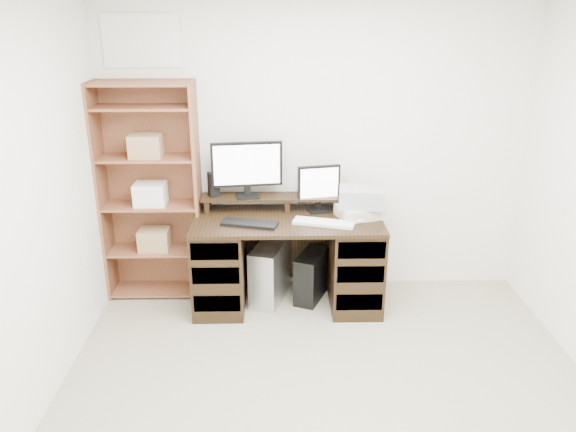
{
  "coord_description": "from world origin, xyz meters",
  "views": [
    {
      "loc": [
        -0.32,
        -2.51,
        2.34
      ],
      "look_at": [
        -0.24,
        1.43,
        0.85
      ],
      "focal_mm": 35.0,
      "sensor_mm": 36.0,
      "label": 1
    }
  ],
  "objects_px": {
    "desk": "(287,260)",
    "bookshelf": "(151,191)",
    "tower_silver": "(270,272)",
    "monitor_small": "(319,187)",
    "monitor_wide": "(247,166)",
    "printer": "(361,211)",
    "tower_black": "(311,276)"
  },
  "relations": [
    {
      "from": "desk",
      "to": "bookshelf",
      "type": "height_order",
      "value": "bookshelf"
    },
    {
      "from": "tower_silver",
      "to": "desk",
      "type": "bearing_deg",
      "value": -7.49
    },
    {
      "from": "bookshelf",
      "to": "monitor_small",
      "type": "bearing_deg",
      "value": -1.63
    },
    {
      "from": "tower_silver",
      "to": "monitor_wide",
      "type": "bearing_deg",
      "value": 160.11
    },
    {
      "from": "desk",
      "to": "monitor_small",
      "type": "relative_size",
      "value": 3.93
    },
    {
      "from": "monitor_small",
      "to": "printer",
      "type": "distance_m",
      "value": 0.39
    },
    {
      "from": "monitor_small",
      "to": "tower_silver",
      "type": "xyz_separation_m",
      "value": [
        -0.41,
        -0.11,
        -0.71
      ]
    },
    {
      "from": "desk",
      "to": "monitor_small",
      "type": "height_order",
      "value": "monitor_small"
    },
    {
      "from": "monitor_wide",
      "to": "bookshelf",
      "type": "xyz_separation_m",
      "value": [
        -0.79,
        0.01,
        -0.2
      ]
    },
    {
      "from": "tower_silver",
      "to": "bookshelf",
      "type": "xyz_separation_m",
      "value": [
        -0.96,
        0.15,
        0.67
      ]
    },
    {
      "from": "tower_black",
      "to": "tower_silver",
      "type": "bearing_deg",
      "value": -156.62
    },
    {
      "from": "monitor_small",
      "to": "desk",
      "type": "bearing_deg",
      "value": -157.28
    },
    {
      "from": "tower_black",
      "to": "monitor_small",
      "type": "bearing_deg",
      "value": 85.01
    },
    {
      "from": "desk",
      "to": "tower_silver",
      "type": "xyz_separation_m",
      "value": [
        -0.15,
        0.07,
        -0.15
      ]
    },
    {
      "from": "desk",
      "to": "tower_black",
      "type": "bearing_deg",
      "value": 19.04
    },
    {
      "from": "monitor_wide",
      "to": "monitor_small",
      "type": "distance_m",
      "value": 0.6
    },
    {
      "from": "printer",
      "to": "monitor_wide",
      "type": "bearing_deg",
      "value": 150.42
    },
    {
      "from": "tower_silver",
      "to": "tower_black",
      "type": "height_order",
      "value": "tower_silver"
    },
    {
      "from": "monitor_wide",
      "to": "printer",
      "type": "bearing_deg",
      "value": -17.71
    },
    {
      "from": "desk",
      "to": "monitor_small",
      "type": "xyz_separation_m",
      "value": [
        0.26,
        0.17,
        0.57
      ]
    },
    {
      "from": "printer",
      "to": "bookshelf",
      "type": "bearing_deg",
      "value": 154.81
    },
    {
      "from": "tower_silver",
      "to": "bookshelf",
      "type": "distance_m",
      "value": 1.18
    },
    {
      "from": "monitor_wide",
      "to": "tower_silver",
      "type": "relative_size",
      "value": 1.17
    },
    {
      "from": "monitor_small",
      "to": "tower_black",
      "type": "distance_m",
      "value": 0.76
    },
    {
      "from": "bookshelf",
      "to": "monitor_wide",
      "type": "bearing_deg",
      "value": -1.09
    },
    {
      "from": "printer",
      "to": "tower_silver",
      "type": "relative_size",
      "value": 0.73
    },
    {
      "from": "monitor_wide",
      "to": "bookshelf",
      "type": "distance_m",
      "value": 0.81
    },
    {
      "from": "desk",
      "to": "monitor_wide",
      "type": "height_order",
      "value": "monitor_wide"
    },
    {
      "from": "monitor_small",
      "to": "printer",
      "type": "relative_size",
      "value": 1.08
    },
    {
      "from": "desk",
      "to": "tower_silver",
      "type": "distance_m",
      "value": 0.22
    },
    {
      "from": "bookshelf",
      "to": "printer",
      "type": "bearing_deg",
      "value": -6.24
    },
    {
      "from": "printer",
      "to": "bookshelf",
      "type": "xyz_separation_m",
      "value": [
        -1.7,
        0.19,
        0.12
      ]
    }
  ]
}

